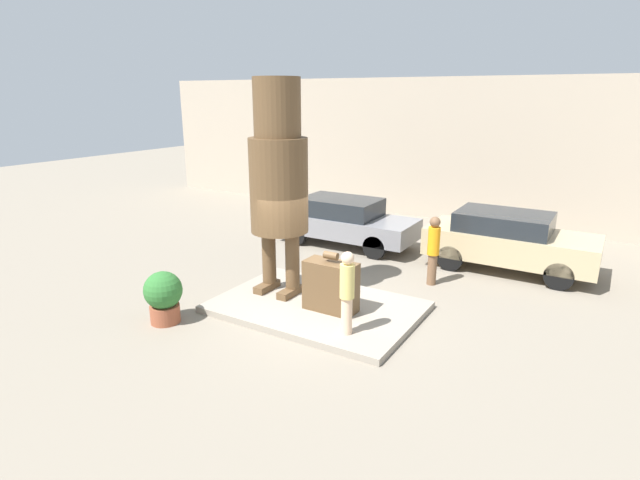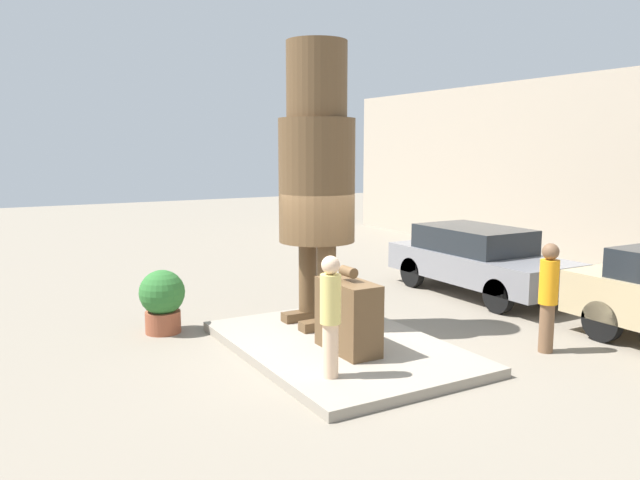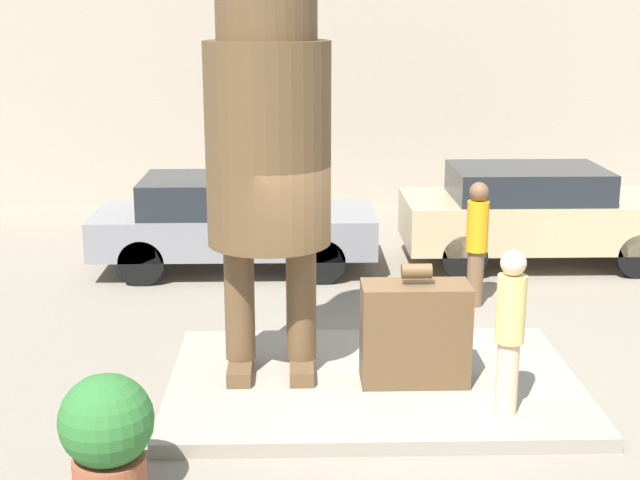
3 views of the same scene
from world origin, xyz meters
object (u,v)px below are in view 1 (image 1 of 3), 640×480
at_px(statue_figure, 278,172).
at_px(giant_suitcase, 331,286).
at_px(tourist, 347,290).
at_px(parked_car_tan, 508,240).
at_px(worker_hivis, 433,248).
at_px(planter_pot, 164,295).
at_px(parked_car_grey, 345,220).

relative_size(statue_figure, giant_suitcase, 3.68).
xyz_separation_m(statue_figure, tourist, (2.39, -1.13, -1.95)).
height_order(giant_suitcase, parked_car_tan, parked_car_tan).
xyz_separation_m(statue_figure, parked_car_tan, (4.23, 4.81, -2.16)).
bearing_deg(statue_figure, tourist, -25.32).
distance_m(statue_figure, parked_car_tan, 6.76).
bearing_deg(giant_suitcase, tourist, -44.29).
distance_m(tourist, parked_car_tan, 6.22).
xyz_separation_m(giant_suitcase, tourist, (0.83, -0.81, 0.37)).
relative_size(parked_car_tan, worker_hivis, 2.48).
xyz_separation_m(statue_figure, giant_suitcase, (1.57, -0.33, -2.32)).
height_order(planter_pot, worker_hivis, worker_hivis).
distance_m(parked_car_grey, planter_pot, 7.04).
height_order(giant_suitcase, planter_pot, giant_suitcase).
height_order(tourist, planter_pot, tourist).
relative_size(statue_figure, worker_hivis, 2.75).
height_order(statue_figure, planter_pot, statue_figure).
bearing_deg(giant_suitcase, parked_car_tan, 62.54).
distance_m(giant_suitcase, tourist, 1.21).
bearing_deg(worker_hivis, statue_figure, -136.56).
bearing_deg(statue_figure, giant_suitcase, -11.75).
bearing_deg(giant_suitcase, parked_car_grey, 115.30).
xyz_separation_m(statue_figure, planter_pot, (-1.32, -2.42, -2.42)).
height_order(parked_car_grey, planter_pot, parked_car_grey).
bearing_deg(parked_car_grey, giant_suitcase, -64.70).
xyz_separation_m(tourist, worker_hivis, (0.43, 3.81, -0.10)).
distance_m(planter_pot, worker_hivis, 6.58).
height_order(parked_car_grey, parked_car_tan, parked_car_tan).
xyz_separation_m(tourist, parked_car_tan, (1.84, 5.94, -0.21)).
height_order(parked_car_tan, worker_hivis, worker_hivis).
bearing_deg(statue_figure, planter_pot, -118.64).
xyz_separation_m(statue_figure, worker_hivis, (2.83, 2.68, -2.05)).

